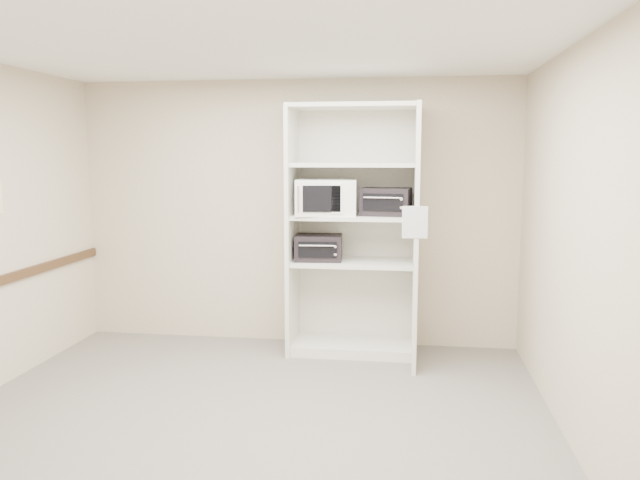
# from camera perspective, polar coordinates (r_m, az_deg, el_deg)

# --- Properties ---
(floor) EXTENTS (4.50, 4.00, 0.01)m
(floor) POSITION_cam_1_polar(r_m,az_deg,el_deg) (4.85, -6.49, -15.89)
(floor) COLOR #615C53
(floor) RESTS_ON ground
(ceiling) EXTENTS (4.50, 4.00, 0.01)m
(ceiling) POSITION_cam_1_polar(r_m,az_deg,el_deg) (4.51, -7.04, 17.39)
(ceiling) COLOR white
(wall_back) EXTENTS (4.50, 0.02, 2.70)m
(wall_back) POSITION_cam_1_polar(r_m,az_deg,el_deg) (6.43, -2.22, 2.48)
(wall_back) COLOR beige
(wall_back) RESTS_ON ground
(wall_front) EXTENTS (4.50, 0.02, 2.70)m
(wall_front) POSITION_cam_1_polar(r_m,az_deg,el_deg) (2.63, -17.92, -5.65)
(wall_front) COLOR beige
(wall_front) RESTS_ON ground
(wall_right) EXTENTS (0.02, 4.00, 2.70)m
(wall_right) POSITION_cam_1_polar(r_m,az_deg,el_deg) (4.48, 22.33, -0.42)
(wall_right) COLOR beige
(wall_right) RESTS_ON ground
(shelving_unit) EXTENTS (1.24, 0.92, 2.42)m
(shelving_unit) POSITION_cam_1_polar(r_m,az_deg,el_deg) (6.07, 3.48, 0.08)
(shelving_unit) COLOR silver
(shelving_unit) RESTS_ON floor
(microwave) EXTENTS (0.61, 0.49, 0.34)m
(microwave) POSITION_cam_1_polar(r_m,az_deg,el_deg) (6.00, 0.52, 3.94)
(microwave) COLOR white
(microwave) RESTS_ON shelving_unit
(toaster_oven_upper) EXTENTS (0.50, 0.40, 0.26)m
(toaster_oven_upper) POSITION_cam_1_polar(r_m,az_deg,el_deg) (6.00, 6.05, 3.52)
(toaster_oven_upper) COLOR black
(toaster_oven_upper) RESTS_ON shelving_unit
(toaster_oven_lower) EXTENTS (0.47, 0.37, 0.25)m
(toaster_oven_lower) POSITION_cam_1_polar(r_m,az_deg,el_deg) (6.09, -0.11, -0.70)
(toaster_oven_lower) COLOR black
(toaster_oven_lower) RESTS_ON shelving_unit
(paper_sign) EXTENTS (0.21, 0.02, 0.27)m
(paper_sign) POSITION_cam_1_polar(r_m,az_deg,el_deg) (5.40, 8.67, 1.61)
(paper_sign) COLOR white
(paper_sign) RESTS_ON shelving_unit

